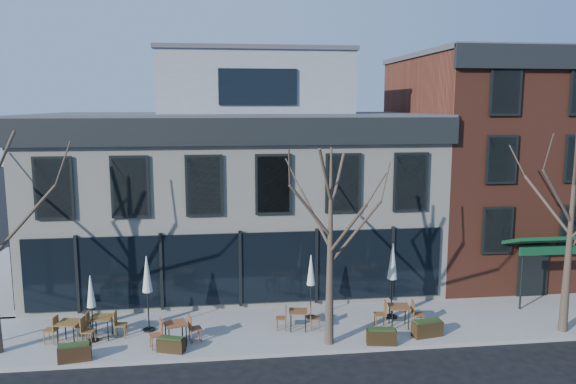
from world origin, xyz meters
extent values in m
plane|color=black|center=(0.00, 0.00, 0.00)|extent=(120.00, 120.00, 0.00)
cube|color=gray|center=(3.25, -2.15, 0.07)|extent=(33.50, 4.70, 0.15)
cube|color=gray|center=(-11.25, 6.00, 0.07)|extent=(4.50, 12.00, 0.15)
cube|color=beige|center=(0.00, 5.00, 4.00)|extent=(18.00, 10.00, 8.00)
cube|color=#47474C|center=(0.00, 5.00, 8.05)|extent=(18.30, 10.30, 0.30)
cube|color=black|center=(0.00, -0.12, 7.55)|extent=(18.30, 0.25, 1.10)
cube|color=black|center=(-9.12, 5.00, 7.55)|extent=(0.25, 10.30, 1.10)
cube|color=black|center=(0.00, -0.06, 1.90)|extent=(17.20, 0.12, 3.00)
cube|color=black|center=(-9.06, 4.00, 1.90)|extent=(0.12, 7.50, 3.00)
cube|color=gray|center=(1.00, 6.00, 9.60)|extent=(9.00, 6.50, 3.00)
cube|color=#602C1D|center=(13.00, 5.00, 5.50)|extent=(8.00, 10.00, 11.00)
cube|color=#47474C|center=(13.00, 5.00, 11.05)|extent=(8.20, 10.20, 0.25)
cube|color=black|center=(13.00, -0.12, 10.60)|extent=(8.20, 0.25, 1.00)
cube|color=#0D3A1E|center=(13.00, -0.85, 2.90)|extent=(3.20, 1.66, 0.67)
cube|color=black|center=(13.00, -0.05, 1.25)|extent=(1.40, 0.10, 2.50)
cylinder|color=#382B21|center=(-7.43, -3.01, 4.68)|extent=(2.23, 0.50, 2.48)
cone|color=#382B21|center=(3.00, -3.90, 3.67)|extent=(0.34, 0.34, 7.04)
cylinder|color=#382B21|center=(3.95, -3.73, 4.18)|extent=(2.00, 0.46, 2.21)
cylinder|color=#382B21|center=(2.60, -3.04, 4.59)|extent=(0.93, 1.84, 1.91)
cylinder|color=#382B21|center=(2.25, -4.17, 5.04)|extent=(1.61, 0.68, 1.97)
cylinder|color=#382B21|center=(3.40, -4.76, 4.51)|extent=(0.93, 1.83, 2.03)
cone|color=#382B21|center=(12.00, -3.90, 3.89)|extent=(0.34, 0.34, 7.48)
cylinder|color=#382B21|center=(11.57, -2.99, 4.86)|extent=(0.98, 1.94, 2.03)
cylinder|color=#382B21|center=(11.20, -4.19, 5.35)|extent=(1.71, 0.71, 2.09)
cube|color=brown|center=(-6.22, -2.75, 0.93)|extent=(0.89, 0.89, 0.04)
cylinder|color=black|center=(-6.58, -2.98, 0.54)|extent=(0.04, 0.04, 0.77)
cylinder|color=black|center=(-5.99, -3.10, 0.54)|extent=(0.04, 0.04, 0.77)
cylinder|color=black|center=(-6.45, -2.39, 0.54)|extent=(0.04, 0.04, 0.77)
cylinder|color=black|center=(-5.86, -2.51, 0.54)|extent=(0.04, 0.04, 0.77)
cube|color=brown|center=(-5.18, -2.36, 0.92)|extent=(0.80, 0.80, 0.04)
cylinder|color=black|center=(-5.50, -2.63, 0.53)|extent=(0.04, 0.04, 0.76)
cylinder|color=black|center=(-4.91, -2.68, 0.53)|extent=(0.04, 0.04, 0.76)
cylinder|color=black|center=(-5.45, -2.04, 0.53)|extent=(0.04, 0.04, 0.76)
cylinder|color=black|center=(-4.86, -2.09, 0.53)|extent=(0.04, 0.04, 0.76)
cube|color=brown|center=(-2.44, -3.33, 0.94)|extent=(0.94, 0.94, 0.04)
cylinder|color=black|center=(-2.64, -3.71, 0.54)|extent=(0.04, 0.04, 0.78)
cylinder|color=black|center=(-2.06, -3.53, 0.54)|extent=(0.04, 0.04, 0.78)
cylinder|color=black|center=(-2.81, -3.13, 0.54)|extent=(0.04, 0.04, 0.78)
cylinder|color=black|center=(-2.23, -2.95, 0.54)|extent=(0.04, 0.04, 0.78)
cube|color=brown|center=(2.08, -2.52, 0.87)|extent=(0.79, 0.79, 0.04)
cylinder|color=black|center=(1.76, -2.76, 0.51)|extent=(0.04, 0.04, 0.71)
cylinder|color=black|center=(2.31, -2.84, 0.51)|extent=(0.04, 0.04, 0.71)
cylinder|color=black|center=(1.84, -2.21, 0.51)|extent=(0.04, 0.04, 0.71)
cylinder|color=black|center=(2.39, -2.29, 0.51)|extent=(0.04, 0.04, 0.71)
cube|color=brown|center=(5.96, -2.75, 0.96)|extent=(0.87, 0.87, 0.04)
cylinder|color=black|center=(5.61, -3.02, 0.55)|extent=(0.04, 0.04, 0.80)
cylinder|color=black|center=(6.23, -3.09, 0.55)|extent=(0.04, 0.04, 0.80)
cylinder|color=black|center=(5.69, -2.40, 0.55)|extent=(0.04, 0.04, 0.80)
cylinder|color=black|center=(6.31, -2.48, 0.55)|extent=(0.04, 0.04, 0.80)
cylinder|color=black|center=(-5.43, -2.64, 0.18)|extent=(0.39, 0.39, 0.05)
cylinder|color=black|center=(-5.43, -2.64, 1.13)|extent=(0.04, 0.04, 1.97)
cone|color=silver|center=(-5.43, -2.64, 2.03)|extent=(0.32, 0.32, 1.16)
cylinder|color=black|center=(-3.55, -1.90, 0.18)|extent=(0.46, 0.46, 0.06)
cylinder|color=black|center=(-3.55, -1.90, 1.31)|extent=(0.05, 0.05, 2.32)
cone|color=beige|center=(-3.55, -1.90, 2.36)|extent=(0.38, 0.38, 1.37)
cylinder|color=black|center=(2.75, -1.39, 0.18)|extent=(0.41, 0.41, 0.06)
cylinder|color=black|center=(2.75, -1.39, 1.19)|extent=(0.05, 0.05, 2.07)
cone|color=beige|center=(2.75, -1.39, 2.13)|extent=(0.34, 0.34, 1.22)
cylinder|color=black|center=(5.96, -1.78, 0.18)|extent=(0.49, 0.49, 0.07)
cylinder|color=black|center=(5.96, -1.78, 1.37)|extent=(0.06, 0.06, 2.45)
cone|color=#B9BEB0|center=(5.96, -1.78, 2.49)|extent=(0.40, 0.40, 1.45)
cube|color=#311F10|center=(-5.70, -4.20, 0.42)|extent=(1.12, 0.59, 0.53)
cube|color=#1E3314|center=(-5.70, -4.20, 0.70)|extent=(1.00, 0.49, 0.08)
cube|color=black|center=(-2.56, -3.90, 0.39)|extent=(1.02, 0.68, 0.47)
cube|color=#1E3314|center=(-2.56, -3.90, 0.64)|extent=(0.90, 0.57, 0.08)
cube|color=black|center=(4.84, -4.20, 0.41)|extent=(1.11, 0.59, 0.53)
cube|color=#1E3314|center=(4.84, -4.20, 0.70)|extent=(0.99, 0.49, 0.08)
cube|color=#2F210F|center=(6.72, -3.74, 0.43)|extent=(1.17, 0.64, 0.56)
cube|color=#1E3314|center=(6.72, -3.74, 0.73)|extent=(1.05, 0.53, 0.09)
camera|label=1|loc=(-0.85, -22.61, 8.62)|focal=35.00mm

